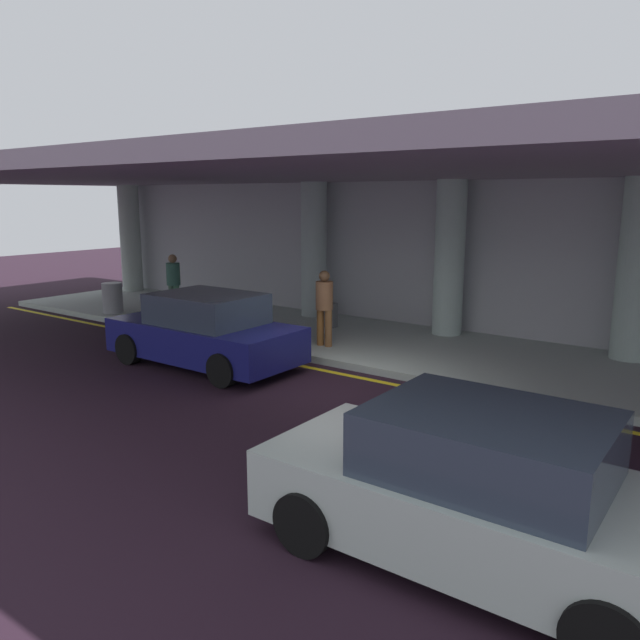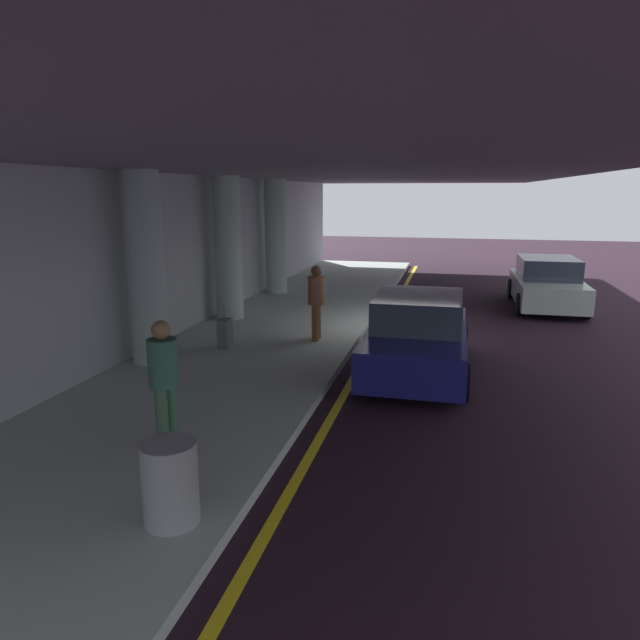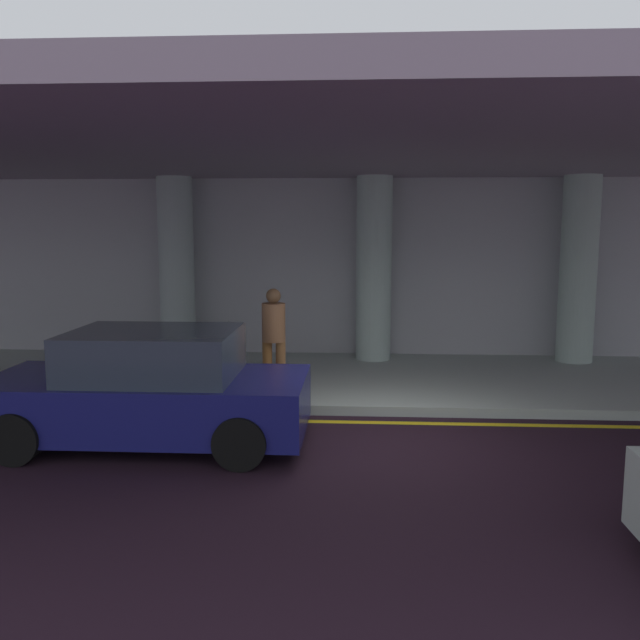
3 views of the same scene
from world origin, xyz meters
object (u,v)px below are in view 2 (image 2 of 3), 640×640
object	(u,v)px
car_silver	(547,284)
suitcase_upright_primary	(225,333)
support_column_left_mid	(146,269)
car_navy	(417,336)
traveler_with_luggage	(164,375)
person_waiting_for_ride	(316,298)
trash_bin_steel	(170,483)
support_column_center	(228,249)
support_column_right_mid	(276,237)

from	to	relation	value
car_silver	suitcase_upright_primary	bearing A→B (deg)	-51.43
support_column_left_mid	car_silver	xyz separation A→B (m)	(8.15, -8.42, -1.26)
car_navy	traveler_with_luggage	distance (m)	5.25
support_column_left_mid	car_navy	xyz separation A→B (m)	(1.01, -5.08, -1.26)
person_waiting_for_ride	car_navy	bearing A→B (deg)	59.93
suitcase_upright_primary	car_silver	bearing A→B (deg)	-65.89
traveler_with_luggage	suitcase_upright_primary	world-z (taller)	traveler_with_luggage
car_navy	person_waiting_for_ride	bearing A→B (deg)	-121.80
support_column_left_mid	person_waiting_for_ride	world-z (taller)	support_column_left_mid
suitcase_upright_primary	trash_bin_steel	size ratio (longest dim) A/B	1.06
support_column_center	traveler_with_luggage	bearing A→B (deg)	-163.67
car_navy	car_silver	distance (m)	7.88
traveler_with_luggage	person_waiting_for_ride	xyz separation A→B (m)	(5.66, -0.61, 0.00)
support_column_right_mid	car_navy	distance (m)	8.73
traveler_with_luggage	trash_bin_steel	world-z (taller)	traveler_with_luggage
car_silver	suitcase_upright_primary	size ratio (longest dim) A/B	4.56
person_waiting_for_ride	suitcase_upright_primary	world-z (taller)	person_waiting_for_ride
car_silver	trash_bin_steel	xyz separation A→B (m)	(-13.06, 5.37, -0.14)
traveler_with_luggage	person_waiting_for_ride	distance (m)	5.69
support_column_center	car_navy	size ratio (longest dim) A/B	0.89
support_column_left_mid	traveler_with_luggage	world-z (taller)	support_column_left_mid
trash_bin_steel	person_waiting_for_ride	bearing A→B (deg)	2.29
traveler_with_luggage	suitcase_upright_primary	xyz separation A→B (m)	(4.58, 1.12, -0.65)
traveler_with_luggage	person_waiting_for_ride	world-z (taller)	same
traveler_with_luggage	support_column_left_mid	bearing A→B (deg)	-144.65
car_silver	trash_bin_steel	world-z (taller)	car_silver
support_column_right_mid	suitcase_upright_primary	bearing A→B (deg)	-171.36
support_column_center	traveler_with_luggage	distance (m)	7.68
car_silver	trash_bin_steel	distance (m)	14.12
support_column_right_mid	car_navy	bearing A→B (deg)	-143.98
car_silver	traveler_with_luggage	size ratio (longest dim) A/B	2.44
suitcase_upright_primary	trash_bin_steel	bearing A→B (deg)	179.28
support_column_left_mid	support_column_right_mid	bearing A→B (deg)	0.00
support_column_center	suitcase_upright_primary	xyz separation A→B (m)	(-2.74, -1.02, -1.51)
car_silver	person_waiting_for_ride	bearing A→B (deg)	-48.63
car_navy	trash_bin_steel	xyz separation A→B (m)	(-5.92, 2.03, -0.14)
support_column_right_mid	person_waiting_for_ride	distance (m)	6.36
car_navy	suitcase_upright_primary	xyz separation A→B (m)	(0.24, 4.05, -0.25)
traveler_with_luggage	car_silver	bearing A→B (deg)	153.87
support_column_center	traveler_with_luggage	world-z (taller)	support_column_center
support_column_center	support_column_right_mid	xyz separation A→B (m)	(4.00, 0.00, 0.00)
car_navy	person_waiting_for_ride	world-z (taller)	person_waiting_for_ride
suitcase_upright_primary	person_waiting_for_ride	bearing A→B (deg)	-77.08
support_column_left_mid	support_column_center	world-z (taller)	same
support_column_center	support_column_right_mid	size ratio (longest dim) A/B	1.00
support_column_right_mid	trash_bin_steel	bearing A→B (deg)	-166.70
car_navy	traveler_with_luggage	xyz separation A→B (m)	(-4.34, 2.93, 0.40)
support_column_right_mid	car_silver	world-z (taller)	support_column_right_mid
support_column_left_mid	trash_bin_steel	bearing A→B (deg)	-148.14
support_column_left_mid	suitcase_upright_primary	distance (m)	2.22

